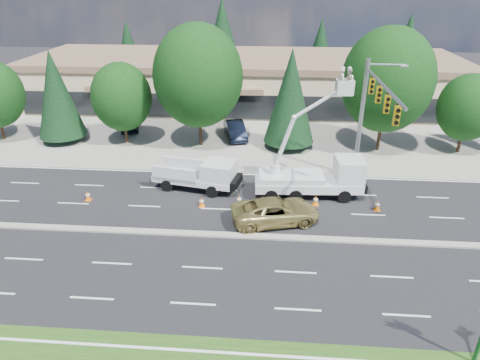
# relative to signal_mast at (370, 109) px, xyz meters

# --- Properties ---
(ground) EXTENTS (140.00, 140.00, 0.00)m
(ground) POSITION_rel_signal_mast_xyz_m (-10.03, -7.04, -6.06)
(ground) COLOR black
(ground) RESTS_ON ground
(concrete_apron) EXTENTS (140.00, 22.00, 0.01)m
(concrete_apron) POSITION_rel_signal_mast_xyz_m (-10.03, 12.96, -6.05)
(concrete_apron) COLOR gray
(concrete_apron) RESTS_ON ground
(road_median) EXTENTS (120.00, 0.55, 0.12)m
(road_median) POSITION_rel_signal_mast_xyz_m (-10.03, -7.04, -6.00)
(road_median) COLOR gray
(road_median) RESTS_ON ground
(strip_mall) EXTENTS (50.40, 15.40, 5.50)m
(strip_mall) POSITION_rel_signal_mast_xyz_m (-10.03, 22.93, -3.23)
(strip_mall) COLOR tan
(strip_mall) RESTS_ON ground
(tree_front_b) EXTENTS (4.27, 4.27, 8.42)m
(tree_front_b) POSITION_rel_signal_mast_xyz_m (-26.03, 7.96, -1.54)
(tree_front_b) COLOR #332114
(tree_front_b) RESTS_ON ground
(tree_front_c) EXTENTS (5.35, 5.35, 7.42)m
(tree_front_c) POSITION_rel_signal_mast_xyz_m (-20.03, 7.96, -1.71)
(tree_front_c) COLOR #332114
(tree_front_c) RESTS_ON ground
(tree_front_d) EXTENTS (7.78, 7.78, 10.79)m
(tree_front_d) POSITION_rel_signal_mast_xyz_m (-13.03, 7.96, 0.26)
(tree_front_d) COLOR #332114
(tree_front_d) RESTS_ON ground
(tree_front_e) EXTENTS (4.46, 4.46, 8.80)m
(tree_front_e) POSITION_rel_signal_mast_xyz_m (-5.03, 7.96, -1.34)
(tree_front_e) COLOR #332114
(tree_front_e) RESTS_ON ground
(tree_front_f) EXTENTS (7.67, 7.67, 10.64)m
(tree_front_f) POSITION_rel_signal_mast_xyz_m (2.97, 7.96, 0.17)
(tree_front_f) COLOR #332114
(tree_front_f) RESTS_ON ground
(tree_front_g) EXTENTS (4.99, 4.99, 6.92)m
(tree_front_g) POSITION_rel_signal_mast_xyz_m (9.97, 7.96, -2.01)
(tree_front_g) COLOR #332114
(tree_front_g) RESTS_ON ground
(tree_back_a) EXTENTS (4.20, 4.20, 8.27)m
(tree_back_a) POSITION_rel_signal_mast_xyz_m (-28.03, 34.96, -1.62)
(tree_back_a) COLOR #332114
(tree_back_a) RESTS_ON ground
(tree_back_b) EXTENTS (5.83, 5.83, 11.50)m
(tree_back_b) POSITION_rel_signal_mast_xyz_m (-14.03, 34.96, 0.11)
(tree_back_b) COLOR #332114
(tree_back_b) RESTS_ON ground
(tree_back_c) EXTENTS (4.48, 4.48, 8.83)m
(tree_back_c) POSITION_rel_signal_mast_xyz_m (-0.03, 34.96, -1.32)
(tree_back_c) COLOR #332114
(tree_back_c) RESTS_ON ground
(tree_back_d) EXTENTS (4.84, 4.84, 9.54)m
(tree_back_d) POSITION_rel_signal_mast_xyz_m (11.97, 34.96, -0.94)
(tree_back_d) COLOR #332114
(tree_back_d) RESTS_ON ground
(signal_mast) EXTENTS (2.76, 10.16, 9.00)m
(signal_mast) POSITION_rel_signal_mast_xyz_m (0.00, 0.00, 0.00)
(signal_mast) COLOR gray
(signal_mast) RESTS_ON ground
(utility_pickup) EXTENTS (6.25, 3.31, 2.27)m
(utility_pickup) POSITION_rel_signal_mast_xyz_m (-11.60, -0.93, -5.12)
(utility_pickup) COLOR silver
(utility_pickup) RESTS_ON ground
(bucket_truck) EXTENTS (7.57, 2.80, 9.06)m
(bucket_truck) POSITION_rel_signal_mast_xyz_m (-3.21, -1.32, -4.12)
(bucket_truck) COLOR silver
(bucket_truck) RESTS_ON ground
(traffic_cone_a) EXTENTS (0.40, 0.40, 0.70)m
(traffic_cone_a) POSITION_rel_signal_mast_xyz_m (-19.16, -3.30, -5.72)
(traffic_cone_a) COLOR orange
(traffic_cone_a) RESTS_ON ground
(traffic_cone_b) EXTENTS (0.40, 0.40, 0.70)m
(traffic_cone_b) POSITION_rel_signal_mast_xyz_m (-11.12, -3.59, -5.72)
(traffic_cone_b) COLOR orange
(traffic_cone_b) RESTS_ON ground
(traffic_cone_c) EXTENTS (0.40, 0.40, 0.70)m
(traffic_cone_c) POSITION_rel_signal_mast_xyz_m (-8.59, -3.12, -5.72)
(traffic_cone_c) COLOR orange
(traffic_cone_c) RESTS_ON ground
(traffic_cone_d) EXTENTS (0.40, 0.40, 0.70)m
(traffic_cone_d) POSITION_rel_signal_mast_xyz_m (-3.39, -2.76, -5.72)
(traffic_cone_d) COLOR orange
(traffic_cone_d) RESTS_ON ground
(traffic_cone_e) EXTENTS (0.40, 0.40, 0.70)m
(traffic_cone_e) POSITION_rel_signal_mast_xyz_m (0.65, -3.17, -5.72)
(traffic_cone_e) COLOR orange
(traffic_cone_e) RESTS_ON ground
(minivan) EXTENTS (6.05, 3.94, 1.55)m
(minivan) POSITION_rel_signal_mast_xyz_m (-6.14, -5.18, -5.28)
(minivan) COLOR #A0904D
(minivan) RESTS_ON ground
(parked_car_west) EXTENTS (2.60, 4.48, 1.43)m
(parked_car_west) POSITION_rel_signal_mast_xyz_m (-20.82, 11.71, -5.34)
(parked_car_west) COLOR black
(parked_car_west) RESTS_ON ground
(parked_car_east) EXTENTS (2.82, 5.00, 1.56)m
(parked_car_east) POSITION_rel_signal_mast_xyz_m (-10.03, 10.12, -5.28)
(parked_car_east) COLOR black
(parked_car_east) RESTS_ON ground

